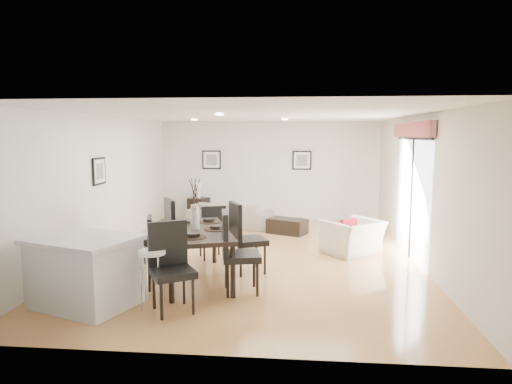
# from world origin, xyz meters

# --- Properties ---
(ground) EXTENTS (8.00, 8.00, 0.00)m
(ground) POSITION_xyz_m (0.00, 0.00, 0.00)
(ground) COLOR tan
(ground) RESTS_ON ground
(wall_back) EXTENTS (6.00, 0.04, 2.70)m
(wall_back) POSITION_xyz_m (0.00, 4.00, 1.35)
(wall_back) COLOR silver
(wall_back) RESTS_ON ground
(wall_front) EXTENTS (6.00, 0.04, 2.70)m
(wall_front) POSITION_xyz_m (0.00, -4.00, 1.35)
(wall_front) COLOR silver
(wall_front) RESTS_ON ground
(wall_left) EXTENTS (0.04, 8.00, 2.70)m
(wall_left) POSITION_xyz_m (-3.00, 0.00, 1.35)
(wall_left) COLOR silver
(wall_left) RESTS_ON ground
(wall_right) EXTENTS (0.04, 8.00, 2.70)m
(wall_right) POSITION_xyz_m (3.00, 0.00, 1.35)
(wall_right) COLOR silver
(wall_right) RESTS_ON ground
(ceiling) EXTENTS (6.00, 8.00, 0.02)m
(ceiling) POSITION_xyz_m (0.00, 0.00, 2.70)
(ceiling) COLOR white
(ceiling) RESTS_ON wall_back
(sofa) EXTENTS (2.28, 1.28, 0.63)m
(sofa) POSITION_xyz_m (-0.91, 2.83, 0.31)
(sofa) COLOR gray
(sofa) RESTS_ON ground
(armchair) EXTENTS (1.37, 1.35, 0.67)m
(armchair) POSITION_xyz_m (1.89, 0.40, 0.33)
(armchair) COLOR beige
(armchair) RESTS_ON ground
(dining_table) EXTENTS (1.60, 2.23, 0.84)m
(dining_table) POSITION_xyz_m (-0.82, -1.50, 0.75)
(dining_table) COLOR black
(dining_table) RESTS_ON ground
(dining_chair_wnear) EXTENTS (0.62, 0.62, 1.10)m
(dining_chair_wnear) POSITION_xyz_m (-1.53, -1.98, 0.62)
(dining_chair_wnear) COLOR black
(dining_chair_wnear) RESTS_ON ground
(dining_chair_wfar) EXTENTS (0.75, 0.75, 1.23)m
(dining_chair_wfar) POSITION_xyz_m (-1.53, -0.95, 0.69)
(dining_chair_wfar) COLOR black
(dining_chair_wfar) RESTS_ON ground
(dining_chair_enear) EXTENTS (0.65, 0.65, 1.22)m
(dining_chair_enear) POSITION_xyz_m (-0.12, -2.03, 0.68)
(dining_chair_enear) COLOR black
(dining_chair_enear) RESTS_ON ground
(dining_chair_efar) EXTENTS (0.72, 0.72, 1.21)m
(dining_chair_efar) POSITION_xyz_m (-0.11, -1.05, 0.68)
(dining_chair_efar) COLOR black
(dining_chair_efar) RESTS_ON ground
(dining_chair_head) EXTENTS (0.73, 0.73, 1.18)m
(dining_chair_head) POSITION_xyz_m (-0.87, -2.76, 0.66)
(dining_chair_head) COLOR black
(dining_chair_head) RESTS_ON ground
(dining_chair_foot) EXTENTS (0.61, 0.61, 1.03)m
(dining_chair_foot) POSITION_xyz_m (-0.78, -0.25, 0.58)
(dining_chair_foot) COLOR black
(dining_chair_foot) RESTS_ON ground
(vase) EXTENTS (1.00, 1.56, 0.82)m
(vase) POSITION_xyz_m (-0.82, -1.50, 1.15)
(vase) COLOR white
(vase) RESTS_ON dining_table
(coffee_table) EXTENTS (1.03, 0.85, 0.35)m
(coffee_table) POSITION_xyz_m (0.56, 2.17, 0.18)
(coffee_table) COLOR black
(coffee_table) RESTS_ON ground
(side_table) EXTENTS (0.59, 0.59, 0.62)m
(side_table) POSITION_xyz_m (-1.92, 3.67, 0.31)
(side_table) COLOR black
(side_table) RESTS_ON ground
(table_lamp) EXTENTS (0.21, 0.21, 0.40)m
(table_lamp) POSITION_xyz_m (-1.92, 3.67, 0.88)
(table_lamp) COLOR white
(table_lamp) RESTS_ON side_table
(cushion) EXTENTS (0.34, 0.25, 0.33)m
(cushion) POSITION_xyz_m (1.80, 0.30, 0.55)
(cushion) COLOR maroon
(cushion) RESTS_ON armchair
(kitchen_island) EXTENTS (1.64, 1.45, 0.96)m
(kitchen_island) POSITION_xyz_m (-2.08, -2.73, 0.49)
(kitchen_island) COLOR silver
(kitchen_island) RESTS_ON ground
(bar_stool) EXTENTS (0.36, 0.36, 0.80)m
(bar_stool) POSITION_xyz_m (-1.13, -2.73, 0.69)
(bar_stool) COLOR white
(bar_stool) RESTS_ON ground
(framed_print_back_left) EXTENTS (0.52, 0.04, 0.52)m
(framed_print_back_left) POSITION_xyz_m (-1.60, 3.97, 1.65)
(framed_print_back_left) COLOR black
(framed_print_back_left) RESTS_ON wall_back
(framed_print_back_right) EXTENTS (0.52, 0.04, 0.52)m
(framed_print_back_right) POSITION_xyz_m (0.90, 3.97, 1.65)
(framed_print_back_right) COLOR black
(framed_print_back_right) RESTS_ON wall_back
(framed_print_left_wall) EXTENTS (0.04, 0.52, 0.52)m
(framed_print_left_wall) POSITION_xyz_m (-2.97, -0.20, 1.65)
(framed_print_left_wall) COLOR black
(framed_print_left_wall) RESTS_ON wall_left
(sliding_door) EXTENTS (0.12, 2.70, 2.57)m
(sliding_door) POSITION_xyz_m (2.96, 0.30, 1.66)
(sliding_door) COLOR white
(sliding_door) RESTS_ON wall_right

